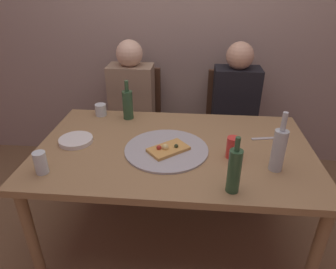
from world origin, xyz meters
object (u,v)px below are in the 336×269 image
(pizza_tray, at_px, (166,149))
(beer_bottle, at_px, (234,170))
(water_bottle, at_px, (279,149))
(chair_right, at_px, (232,118))
(pizza_slice_last, at_px, (168,149))
(tumbler_far, at_px, (101,110))
(table_knife, at_px, (269,138))
(tumbler_near, at_px, (41,163))
(guest_in_sweater, at_px, (130,108))
(dining_table, at_px, (174,157))
(plate_stack, at_px, (76,140))
(soda_can, at_px, (232,147))
(guest_in_beanie, at_px, (235,112))
(chair_left, at_px, (134,115))
(wine_bottle, at_px, (128,104))

(pizza_tray, distance_m, beer_bottle, 0.49)
(pizza_tray, relative_size, water_bottle, 1.49)
(water_bottle, distance_m, chair_right, 1.12)
(pizza_tray, height_order, water_bottle, water_bottle)
(pizza_slice_last, distance_m, water_bottle, 0.58)
(tumbler_far, bearing_deg, table_knife, -12.47)
(tumbler_near, bearing_deg, guest_in_sweater, 77.43)
(dining_table, relative_size, plate_stack, 7.96)
(water_bottle, distance_m, guest_in_sweater, 1.33)
(soda_can, xyz_separation_m, chair_right, (0.12, 0.97, -0.27))
(dining_table, xyz_separation_m, pizza_slice_last, (-0.03, -0.07, 0.09))
(pizza_tray, height_order, pizza_slice_last, pizza_slice_last)
(tumbler_far, bearing_deg, plate_stack, -95.72)
(table_knife, bearing_deg, tumbler_far, -23.80)
(chair_right, bearing_deg, beer_bottle, 83.60)
(beer_bottle, relative_size, plate_stack, 1.41)
(beer_bottle, distance_m, guest_in_beanie, 1.13)
(water_bottle, xyz_separation_m, soda_can, (-0.21, 0.10, -0.06))
(guest_in_beanie, bearing_deg, table_knife, 102.96)
(pizza_tray, height_order, chair_right, chair_right)
(water_bottle, height_order, chair_left, water_bottle)
(beer_bottle, distance_m, guest_in_sweater, 1.33)
(plate_stack, bearing_deg, guest_in_beanie, 35.40)
(soda_can, bearing_deg, chair_left, 127.25)
(beer_bottle, distance_m, table_knife, 0.61)
(tumbler_near, relative_size, soda_can, 0.97)
(plate_stack, bearing_deg, chair_left, 78.68)
(pizza_tray, xyz_separation_m, guest_in_beanie, (0.48, 0.78, -0.09))
(tumbler_far, bearing_deg, guest_in_sweater, 67.66)
(pizza_tray, bearing_deg, tumbler_near, -155.82)
(tumbler_far, bearing_deg, soda_can, -28.95)
(plate_stack, bearing_deg, pizza_slice_last, -6.85)
(tumbler_near, bearing_deg, dining_table, 26.24)
(chair_right, bearing_deg, soda_can, 83.11)
(beer_bottle, xyz_separation_m, guest_in_sweater, (-0.71, 1.11, -0.20))
(tumbler_far, distance_m, chair_right, 1.13)
(wine_bottle, bearing_deg, water_bottle, -31.87)
(table_knife, height_order, chair_right, chair_right)
(water_bottle, relative_size, tumbler_far, 3.91)
(wine_bottle, relative_size, beer_bottle, 0.96)
(chair_right, bearing_deg, chair_left, 0.00)
(pizza_slice_last, bearing_deg, chair_right, 63.71)
(table_knife, bearing_deg, dining_table, 3.25)
(dining_table, distance_m, guest_in_sweater, 0.84)
(table_knife, height_order, guest_in_sweater, guest_in_sweater)
(chair_left, height_order, chair_right, same)
(pizza_tray, relative_size, soda_can, 3.92)
(pizza_tray, distance_m, soda_can, 0.37)
(water_bottle, distance_m, tumbler_far, 1.23)
(tumbler_near, bearing_deg, wine_bottle, 66.21)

